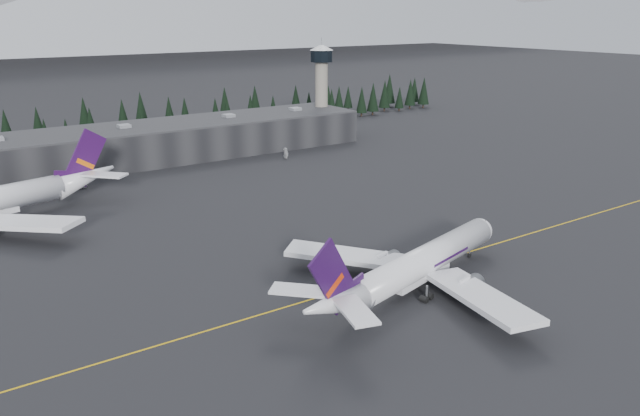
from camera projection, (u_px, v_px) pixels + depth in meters
ground at (376, 275)px, 126.28m from camera, size 1400.00×1400.00×0.00m
taxiline at (382, 278)px, 124.71m from camera, size 400.00×0.40×0.02m
terminal at (154, 142)px, 222.60m from camera, size 160.00×30.00×12.60m
control_tower at (321, 80)px, 260.32m from camera, size 10.00×10.00×37.70m
treeline at (121, 124)px, 251.31m from camera, size 360.00×20.00×15.00m
jet_main at (412, 268)px, 117.07m from camera, size 58.85×53.64×17.64m
gse_vehicle_a at (82, 186)px, 187.57m from camera, size 3.88×6.05×1.55m
gse_vehicle_b at (286, 157)px, 225.95m from camera, size 4.09×1.90×1.36m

